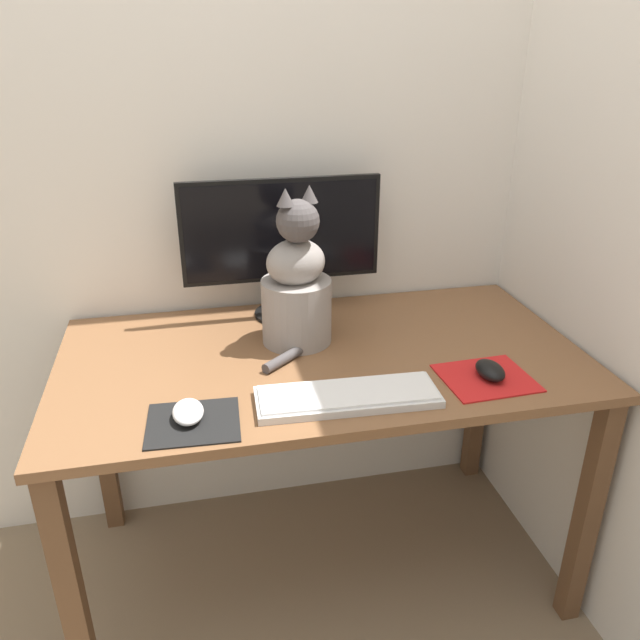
{
  "coord_description": "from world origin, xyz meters",
  "views": [
    {
      "loc": [
        -0.31,
        -1.4,
        1.48
      ],
      "look_at": [
        -0.02,
        -0.07,
        0.86
      ],
      "focal_mm": 35.0,
      "sensor_mm": 36.0,
      "label": 1
    }
  ],
  "objects_px": {
    "monitor": "(282,239)",
    "computer_mouse_left": "(188,412)",
    "computer_mouse_right": "(490,370)",
    "cat": "(297,287)",
    "keyboard": "(348,396)"
  },
  "relations": [
    {
      "from": "monitor",
      "to": "computer_mouse_left",
      "type": "distance_m",
      "value": 0.62
    },
    {
      "from": "computer_mouse_left",
      "to": "computer_mouse_right",
      "type": "relative_size",
      "value": 1.03
    },
    {
      "from": "monitor",
      "to": "computer_mouse_right",
      "type": "relative_size",
      "value": 5.79
    },
    {
      "from": "monitor",
      "to": "cat",
      "type": "bearing_deg",
      "value": -87.04
    },
    {
      "from": "computer_mouse_right",
      "to": "cat",
      "type": "height_order",
      "value": "cat"
    },
    {
      "from": "cat",
      "to": "computer_mouse_right",
      "type": "bearing_deg",
      "value": -55.67
    },
    {
      "from": "monitor",
      "to": "cat",
      "type": "xyz_separation_m",
      "value": [
        0.01,
        -0.18,
        -0.08
      ]
    },
    {
      "from": "cat",
      "to": "monitor",
      "type": "bearing_deg",
      "value": 73.0
    },
    {
      "from": "keyboard",
      "to": "computer_mouse_right",
      "type": "bearing_deg",
      "value": 6.54
    },
    {
      "from": "monitor",
      "to": "keyboard",
      "type": "relative_size",
      "value": 1.34
    },
    {
      "from": "monitor",
      "to": "computer_mouse_right",
      "type": "height_order",
      "value": "monitor"
    },
    {
      "from": "keyboard",
      "to": "cat",
      "type": "xyz_separation_m",
      "value": [
        -0.06,
        0.32,
        0.14
      ]
    },
    {
      "from": "computer_mouse_left",
      "to": "cat",
      "type": "relative_size",
      "value": 0.24
    },
    {
      "from": "monitor",
      "to": "keyboard",
      "type": "xyz_separation_m",
      "value": [
        0.07,
        -0.5,
        -0.22
      ]
    },
    {
      "from": "computer_mouse_right",
      "to": "keyboard",
      "type": "bearing_deg",
      "value": -175.94
    }
  ]
}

